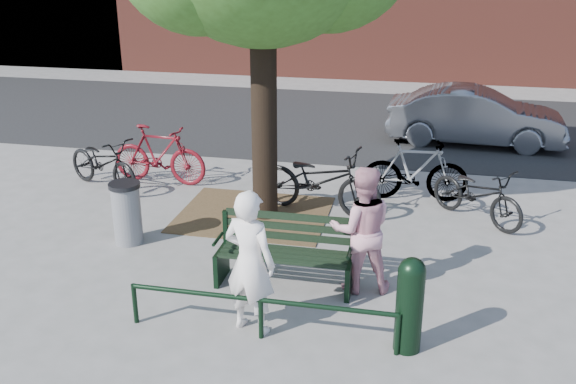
% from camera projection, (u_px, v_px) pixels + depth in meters
% --- Properties ---
extents(ground, '(90.00, 90.00, 0.00)m').
position_uv_depth(ground, '(284.00, 286.00, 8.28)').
color(ground, gray).
rests_on(ground, ground).
extents(dirt_pit, '(2.40, 2.00, 0.02)m').
position_uv_depth(dirt_pit, '(254.00, 214.00, 10.49)').
color(dirt_pit, brown).
rests_on(dirt_pit, ground).
extents(road, '(40.00, 7.00, 0.01)m').
position_uv_depth(road, '(357.00, 122.00, 16.04)').
color(road, black).
rests_on(road, ground).
extents(park_bench, '(1.74, 0.54, 0.97)m').
position_uv_depth(park_bench, '(286.00, 250.00, 8.18)').
color(park_bench, black).
rests_on(park_bench, ground).
extents(guard_railing, '(3.06, 0.06, 0.51)m').
position_uv_depth(guard_railing, '(261.00, 306.00, 7.04)').
color(guard_railing, black).
rests_on(guard_railing, ground).
extents(person_left, '(0.71, 0.57, 1.70)m').
position_uv_depth(person_left, '(250.00, 262.00, 7.05)').
color(person_left, white).
rests_on(person_left, ground).
extents(person_right, '(0.92, 0.79, 1.64)m').
position_uv_depth(person_right, '(361.00, 230.00, 7.94)').
color(person_right, '#D18F9E').
rests_on(person_right, ground).
extents(bollard, '(0.29, 0.29, 1.10)m').
position_uv_depth(bollard, '(410.00, 301.00, 6.78)').
color(bollard, black).
rests_on(bollard, ground).
extents(litter_bin, '(0.46, 0.46, 0.93)m').
position_uv_depth(litter_bin, '(127.00, 213.00, 9.35)').
color(litter_bin, gray).
rests_on(litter_bin, ground).
extents(bicycle_a, '(1.94, 1.40, 0.97)m').
position_uv_depth(bicycle_a, '(103.00, 163.00, 11.50)').
color(bicycle_a, black).
rests_on(bicycle_a, ground).
extents(bicycle_b, '(1.85, 0.62, 1.09)m').
position_uv_depth(bicycle_b, '(159.00, 155.00, 11.74)').
color(bicycle_b, '#5F0D15').
rests_on(bicycle_b, ground).
extents(bicycle_c, '(2.24, 1.19, 1.12)m').
position_uv_depth(bicycle_c, '(319.00, 180.00, 10.40)').
color(bicycle_c, black).
rests_on(bicycle_c, ground).
extents(bicycle_d, '(1.83, 0.64, 1.08)m').
position_uv_depth(bicycle_d, '(415.00, 170.00, 10.92)').
color(bicycle_d, gray).
rests_on(bicycle_d, ground).
extents(bicycle_e, '(1.70, 1.62, 0.91)m').
position_uv_depth(bicycle_e, '(477.00, 194.00, 10.12)').
color(bicycle_e, black).
rests_on(bicycle_e, ground).
extents(parked_car, '(3.85, 1.53, 1.25)m').
position_uv_depth(parked_car, '(475.00, 116.00, 14.08)').
color(parked_car, slate).
rests_on(parked_car, ground).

